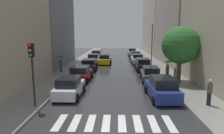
{
  "coord_description": "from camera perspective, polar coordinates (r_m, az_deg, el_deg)",
  "views": [
    {
      "loc": [
        0.13,
        -9.1,
        5.05
      ],
      "look_at": [
        -0.47,
        16.22,
        0.74
      ],
      "focal_mm": 31.26,
      "sensor_mm": 36.0,
      "label": 1
    }
  ],
  "objects": [
    {
      "name": "parked_car_left_third",
      "position": [
        27.84,
        -6.71,
        0.68
      ],
      "size": [
        2.18,
        4.76,
        1.56
      ],
      "rotation": [
        0.0,
        0.0,
        1.58
      ],
      "color": "black",
      "rests_on": "ground"
    },
    {
      "name": "parked_car_left_fourth",
      "position": [
        34.52,
        -5.43,
        2.46
      ],
      "size": [
        2.26,
        4.53,
        1.58
      ],
      "rotation": [
        0.0,
        0.0,
        1.6
      ],
      "color": "silver",
      "rests_on": "ground"
    },
    {
      "name": "pedestrian_near_tree",
      "position": [
        15.08,
        26.61,
        -6.42
      ],
      "size": [
        0.36,
        0.36,
        1.86
      ],
      "rotation": [
        0.0,
        0.0,
        2.71
      ],
      "color": "black",
      "rests_on": "sidewalk_right"
    },
    {
      "name": "parked_car_right_nearest",
      "position": [
        15.92,
        14.39,
        -6.07
      ],
      "size": [
        2.29,
        4.45,
        1.75
      ],
      "rotation": [
        0.0,
        0.0,
        1.62
      ],
      "color": "navy",
      "rests_on": "ground"
    },
    {
      "name": "building_right_far",
      "position": [
        52.88,
        13.81,
        16.82
      ],
      "size": [
        6.0,
        19.75,
        23.76
      ],
      "primitive_type": "cube",
      "color": "#B2A38C",
      "rests_on": "ground"
    },
    {
      "name": "crosswalk_stripes",
      "position": [
        11.65,
        0.62,
        -16.0
      ],
      "size": [
        6.75,
        2.2,
        0.01
      ],
      "color": "silver",
      "rests_on": "ground"
    },
    {
      "name": "pedestrian_by_kerb",
      "position": [
        26.23,
        -14.79,
        1.9
      ],
      "size": [
        1.02,
        1.02,
        2.07
      ],
      "rotation": [
        0.0,
        0.0,
        3.5
      ],
      "color": "navy",
      "rests_on": "sidewalk_left"
    },
    {
      "name": "traffic_light_left_corner",
      "position": [
        13.86,
        -22.38,
        1.62
      ],
      "size": [
        0.3,
        0.42,
        4.3
      ],
      "color": "black",
      "rests_on": "sidewalk_left"
    },
    {
      "name": "street_tree_right",
      "position": [
        20.81,
        19.45,
        6.06
      ],
      "size": [
        3.77,
        3.77,
        5.69
      ],
      "color": "#513823",
      "rests_on": "sidewalk_right"
    },
    {
      "name": "ground_plane",
      "position": [
        33.49,
        1.13,
        0.96
      ],
      "size": [
        28.0,
        72.0,
        0.04
      ],
      "primitive_type": "cube",
      "color": "#2E2E30"
    },
    {
      "name": "parked_car_left_nearest",
      "position": [
        16.35,
        -12.33,
        -5.8
      ],
      "size": [
        2.07,
        4.08,
        1.61
      ],
      "rotation": [
        0.0,
        0.0,
        1.55
      ],
      "color": "silver",
      "rests_on": "ground"
    },
    {
      "name": "sidewalk_left",
      "position": [
        34.12,
        -9.86,
        1.14
      ],
      "size": [
        3.0,
        72.0,
        0.15
      ],
      "primitive_type": "cube",
      "color": "gray",
      "rests_on": "ground"
    },
    {
      "name": "sidewalk_right",
      "position": [
        34.07,
        12.12,
        1.05
      ],
      "size": [
        3.0,
        72.0,
        0.15
      ],
      "primitive_type": "cube",
      "color": "gray",
      "rests_on": "ground"
    },
    {
      "name": "taxi_midroad",
      "position": [
        33.2,
        -2.07,
        2.24
      ],
      "size": [
        2.15,
        4.53,
        1.81
      ],
      "rotation": [
        0.0,
        0.0,
        1.55
      ],
      "color": "yellow",
      "rests_on": "ground"
    },
    {
      "name": "lamp_post_right",
      "position": [
        30.72,
        11.62,
        7.41
      ],
      "size": [
        0.6,
        0.28,
        6.54
      ],
      "color": "#595B60",
      "rests_on": "sidewalk_right"
    },
    {
      "name": "pedestrian_foreground",
      "position": [
        19.58,
        18.09,
        -2.37
      ],
      "size": [
        0.36,
        0.36,
        1.85
      ],
      "rotation": [
        0.0,
        0.0,
        5.13
      ],
      "color": "brown",
      "rests_on": "sidewalk_right"
    },
    {
      "name": "parked_car_right_fifth",
      "position": [
        39.82,
        6.86,
        3.38
      ],
      "size": [
        2.21,
        4.27,
        1.57
      ],
      "rotation": [
        0.0,
        0.0,
        1.59
      ],
      "color": "navy",
      "rests_on": "ground"
    },
    {
      "name": "building_left_mid",
      "position": [
        33.15,
        -18.91,
        14.72
      ],
      "size": [
        6.0,
        13.32,
        16.52
      ],
      "primitive_type": "cube",
      "color": "slate",
      "rests_on": "ground"
    },
    {
      "name": "parked_car_right_second",
      "position": [
        21.46,
        11.15,
        -2.09
      ],
      "size": [
        2.15,
        4.36,
        1.59
      ],
      "rotation": [
        0.0,
        0.0,
        1.53
      ],
      "color": "#474C51",
      "rests_on": "ground"
    },
    {
      "name": "parked_car_right_fourth",
      "position": [
        34.16,
        7.36,
        2.39
      ],
      "size": [
        2.06,
        4.8,
        1.64
      ],
      "rotation": [
        0.0,
        0.0,
        1.58
      ],
      "color": "silver",
      "rests_on": "ground"
    },
    {
      "name": "parked_car_left_second",
      "position": [
        21.73,
        -9.16,
        -1.9
      ],
      "size": [
        2.3,
        4.31,
        1.57
      ],
      "rotation": [
        0.0,
        0.0,
        1.53
      ],
      "color": "maroon",
      "rests_on": "ground"
    },
    {
      "name": "parked_car_left_fifth",
      "position": [
        40.37,
        -4.49,
        3.57
      ],
      "size": [
        2.21,
        4.56,
        1.68
      ],
      "rotation": [
        0.0,
        0.0,
        1.53
      ],
      "color": "silver",
      "rests_on": "ground"
    },
    {
      "name": "parked_car_right_third",
      "position": [
        27.77,
        8.97,
        0.71
      ],
      "size": [
        2.1,
        4.76,
        1.68
      ],
      "rotation": [
        0.0,
        0.0,
        1.57
      ],
      "color": "black",
      "rests_on": "ground"
    },
    {
      "name": "pedestrian_far_side",
      "position": [
        21.25,
        15.93,
        0.13
      ],
      "size": [
        1.03,
        1.03,
        2.07
      ],
      "rotation": [
        0.0,
        0.0,
        2.89
      ],
      "color": "black",
      "rests_on": "sidewalk_right"
    },
    {
      "name": "parked_car_right_sixth",
      "position": [
        46.51,
        5.88,
        4.35
      ],
      "size": [
        2.13,
        4.6,
        1.68
      ],
      "rotation": [
        0.0,
        0.0,
        1.53
      ],
      "color": "silver",
      "rests_on": "ground"
    }
  ]
}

